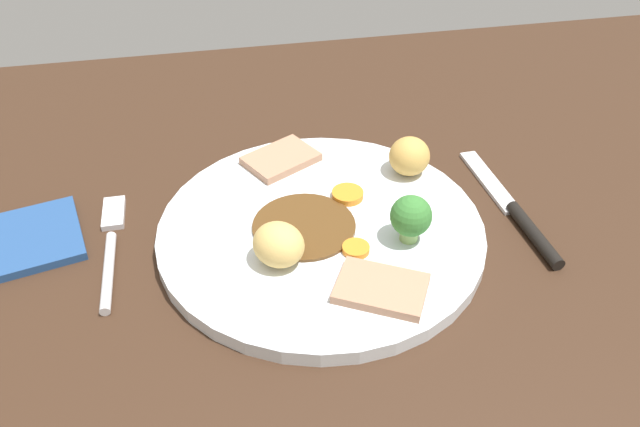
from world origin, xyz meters
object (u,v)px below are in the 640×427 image
carrot_coin_back (356,249)px  broccoli_floret (411,217)px  fork (111,246)px  roast_potato_right (279,245)px  folded_napkin (17,242)px  dinner_plate (320,228)px  carrot_coin_front (348,194)px  meat_slice_main (281,159)px  knife (516,213)px  meat_slice_under (381,288)px  roast_potato_left (409,156)px

carrot_coin_back → broccoli_floret: size_ratio=0.54×
broccoli_floret → fork: bearing=168.4°
roast_potato_right → folded_napkin: 24.18cm
dinner_plate → folded_napkin: (-26.98, 3.64, -0.30)cm
carrot_coin_front → broccoli_floret: 8.22cm
dinner_plate → meat_slice_main: (-2.05, 10.23, 1.10)cm
knife → broccoli_floret: bearing=99.4°
meat_slice_main → folded_napkin: (-24.93, -6.59, -1.40)cm
meat_slice_under → carrot_coin_front: 12.69cm
dinner_plate → broccoli_floret: size_ratio=6.65×
fork → meat_slice_under: bearing=-117.0°
roast_potato_right → fork: (-14.35, 5.93, -2.85)cm
fork → roast_potato_right: bearing=-112.4°
fork → folded_napkin: bearing=75.9°
meat_slice_under → knife: (15.58, 8.37, -1.35)cm
carrot_coin_back → folded_napkin: size_ratio=0.22×
knife → folded_napkin: size_ratio=1.69×
roast_potato_left → knife: roast_potato_left is taller
fork → folded_napkin: fork is taller
meat_slice_main → carrot_coin_front: meat_slice_main is taller
roast_potato_right → carrot_coin_back: bearing=-0.4°
roast_potato_left → carrot_coin_front: size_ratio=1.37×
dinner_plate → roast_potato_left: bearing=30.7°
carrot_coin_back → fork: 21.84cm
meat_slice_under → roast_potato_right: size_ratio=1.57×
knife → fork: bearing=82.5°
roast_potato_right → folded_napkin: (-22.64, 8.01, -2.83)cm
carrot_coin_back → broccoli_floret: (4.90, 0.65, 2.21)cm
dinner_plate → roast_potato_left: roast_potato_left is taller
roast_potato_left → roast_potato_right: (-14.48, -10.39, -0.07)cm
roast_potato_right → carrot_coin_front: roast_potato_right is taller
roast_potato_right → carrot_coin_back: size_ratio=1.90×
meat_slice_main → folded_napkin: bearing=-165.2°
meat_slice_main → roast_potato_left: roast_potato_left is taller
meat_slice_main → carrot_coin_front: (5.34, -7.08, -0.08)cm
meat_slice_under → roast_potato_left: roast_potato_left is taller
meat_slice_main → folded_napkin: size_ratio=0.63×
carrot_coin_front → folded_napkin: 30.30cm
fork → folded_napkin: (-8.28, 2.09, 0.01)cm
carrot_coin_front → folded_napkin: (-30.27, 0.49, -1.32)cm
meat_slice_main → roast_potato_right: (-2.29, -14.60, 1.43)cm
carrot_coin_front → roast_potato_right: bearing=-135.4°
meat_slice_main → dinner_plate: bearing=-78.6°
roast_potato_right → roast_potato_left: bearing=35.7°
carrot_coin_back → folded_napkin: (-29.25, 8.06, -1.26)cm
carrot_coin_front → carrot_coin_back: (-1.02, -7.57, -0.06)cm
roast_potato_left → broccoli_floret: broccoli_floret is taller
dinner_plate → fork: size_ratio=1.93×
roast_potato_right → carrot_coin_back: (6.61, -0.05, -1.57)cm
meat_slice_under → roast_potato_left: bearing=65.7°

